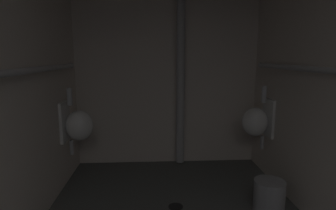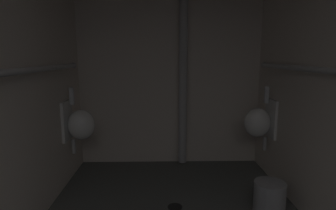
{
  "view_description": "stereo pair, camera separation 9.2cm",
  "coord_description": "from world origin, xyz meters",
  "px_view_note": "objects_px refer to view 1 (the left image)",
  "views": [
    {
      "loc": [
        -0.19,
        -0.21,
        1.42
      ],
      "look_at": [
        -0.04,
        2.48,
        0.95
      ],
      "focal_mm": 30.2,
      "sensor_mm": 36.0,
      "label": 1
    },
    {
      "loc": [
        -0.1,
        -0.21,
        1.42
      ],
      "look_at": [
        -0.04,
        2.48,
        0.95
      ],
      "focal_mm": 30.2,
      "sensor_mm": 36.0,
      "label": 2
    }
  ],
  "objects_px": {
    "floor_drain": "(176,206)",
    "waste_bin": "(269,196)",
    "urinal_left_mid": "(77,125)",
    "standpipe_back_wall": "(181,73)",
    "urinal_right_mid": "(257,121)"
  },
  "relations": [
    {
      "from": "urinal_left_mid",
      "to": "floor_drain",
      "type": "distance_m",
      "value": 1.38
    },
    {
      "from": "floor_drain",
      "to": "waste_bin",
      "type": "relative_size",
      "value": 0.47
    },
    {
      "from": "standpipe_back_wall",
      "to": "floor_drain",
      "type": "bearing_deg",
      "value": -97.72
    },
    {
      "from": "urinal_right_mid",
      "to": "floor_drain",
      "type": "xyz_separation_m",
      "value": [
        -1.0,
        -0.67,
        -0.67
      ]
    },
    {
      "from": "standpipe_back_wall",
      "to": "floor_drain",
      "type": "relative_size",
      "value": 16.92
    },
    {
      "from": "urinal_right_mid",
      "to": "standpipe_back_wall",
      "type": "distance_m",
      "value": 1.1
    },
    {
      "from": "waste_bin",
      "to": "urinal_left_mid",
      "type": "bearing_deg",
      "value": 158.94
    },
    {
      "from": "urinal_left_mid",
      "to": "waste_bin",
      "type": "height_order",
      "value": "urinal_left_mid"
    },
    {
      "from": "urinal_left_mid",
      "to": "waste_bin",
      "type": "relative_size",
      "value": 2.55
    },
    {
      "from": "urinal_left_mid",
      "to": "urinal_right_mid",
      "type": "xyz_separation_m",
      "value": [
        2.05,
        0.06,
        0.0
      ]
    },
    {
      "from": "standpipe_back_wall",
      "to": "waste_bin",
      "type": "relative_size",
      "value": 7.99
    },
    {
      "from": "standpipe_back_wall",
      "to": "waste_bin",
      "type": "height_order",
      "value": "standpipe_back_wall"
    },
    {
      "from": "urinal_left_mid",
      "to": "floor_drain",
      "type": "relative_size",
      "value": 5.39
    },
    {
      "from": "urinal_left_mid",
      "to": "waste_bin",
      "type": "bearing_deg",
      "value": -21.06
    },
    {
      "from": "waste_bin",
      "to": "urinal_right_mid",
      "type": "bearing_deg",
      "value": 79.22
    }
  ]
}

